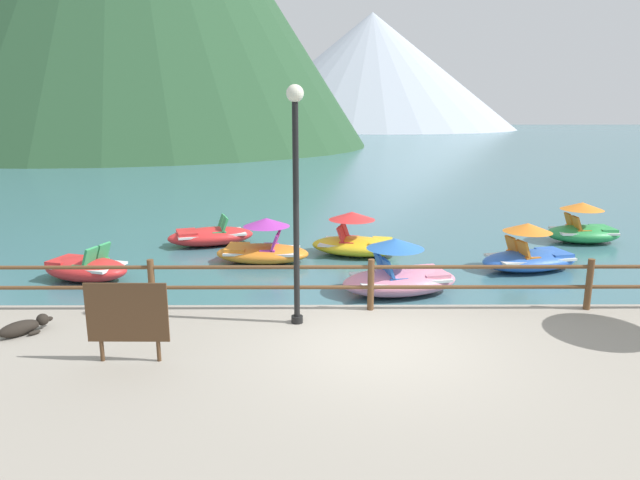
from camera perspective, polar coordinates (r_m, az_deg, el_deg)
ground_plane at (r=48.32m, az=0.87°, el=8.46°), size 200.00×200.00×0.00m
promenade_dock at (r=7.11m, az=8.04°, el=-19.06°), size 28.00×8.00×0.40m
dock_railing at (r=10.20m, az=5.20°, el=-4.00°), size 23.92×0.12×0.95m
lamp_post at (r=9.14m, az=-2.48°, el=5.71°), size 0.28×0.28×3.96m
sign_board at (r=8.53m, az=-19.01°, el=-7.10°), size 1.18×0.07×1.19m
dog_resting at (r=10.40m, az=-27.89°, el=-7.83°), size 0.77×0.84×0.26m
pedal_boat_0 at (r=15.09m, az=20.52°, el=-1.44°), size 2.78×1.85×1.21m
pedal_boat_1 at (r=14.91m, az=-5.85°, el=-0.82°), size 2.52×1.43×1.20m
pedal_boat_2 at (r=18.87m, az=25.18°, el=1.04°), size 2.21×1.34×1.23m
pedal_boat_3 at (r=15.62m, az=3.66°, el=-0.09°), size 2.74×1.91×1.22m
pedal_boat_4 at (r=12.44m, az=8.10°, el=-3.61°), size 2.83×1.89×1.26m
pedal_boat_5 at (r=14.45m, az=-22.72°, el=-2.65°), size 2.37×1.73×0.88m
pedal_boat_6 at (r=17.08m, az=-11.07°, el=0.43°), size 2.80×1.98×0.86m
distant_peak at (r=120.12m, az=5.25°, el=16.69°), size 58.35×58.35×22.85m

